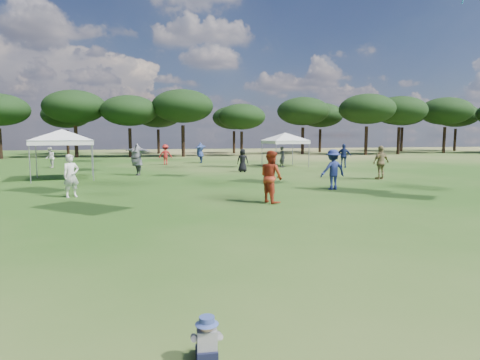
% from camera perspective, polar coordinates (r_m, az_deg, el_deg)
% --- Properties ---
extents(tree_line, '(108.78, 17.63, 7.77)m').
position_cam_1_polar(tree_line, '(49.42, -9.54, 9.76)').
color(tree_line, black).
rests_on(tree_line, ground).
extents(tent_left, '(6.40, 6.40, 3.06)m').
position_cam_1_polar(tent_left, '(24.26, -23.98, 6.33)').
color(tent_left, gray).
rests_on(tent_left, ground).
extents(tent_right, '(5.88, 5.88, 2.93)m').
position_cam_1_polar(tent_right, '(31.67, 6.43, 6.47)').
color(tent_right, gray).
rests_on(tent_right, ground).
extents(toddler, '(0.36, 0.39, 0.52)m').
position_cam_1_polar(toddler, '(4.62, -4.73, -21.96)').
color(toddler, black).
rests_on(toddler, ground).
extents(festival_crowd, '(29.64, 23.04, 1.93)m').
position_cam_1_polar(festival_crowd, '(25.20, -11.02, 2.75)').
color(festival_crowd, black).
rests_on(festival_crowd, ground).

